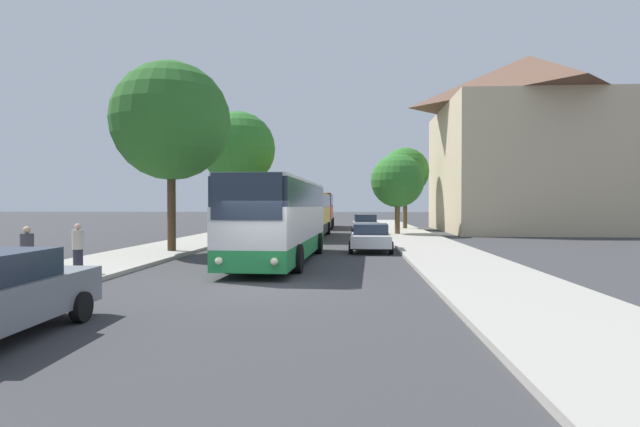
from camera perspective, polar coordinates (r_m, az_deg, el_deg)
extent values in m
plane|color=#38383A|center=(14.64, -7.17, -8.34)|extent=(300.00, 300.00, 0.00)
cube|color=#A39E93|center=(17.37, -30.64, -6.75)|extent=(4.00, 120.00, 0.15)
cube|color=#A39E93|center=(14.98, 20.41, -7.90)|extent=(4.00, 120.00, 0.15)
cube|color=#C6B28E|center=(48.17, 22.68, 4.70)|extent=(15.04, 15.98, 11.10)
pyramid|color=brown|center=(49.30, 22.75, 13.79)|extent=(15.04, 15.98, 4.51)
cube|color=#238942|center=(21.02, -4.48, -3.78)|extent=(2.88, 11.60, 0.70)
cube|color=silver|center=(20.96, -4.48, -1.01)|extent=(2.88, 11.60, 1.33)
cube|color=#232D3D|center=(20.95, -4.49, 2.12)|extent=(2.90, 11.37, 0.95)
cube|color=silver|center=(20.97, -4.49, 3.58)|extent=(2.83, 11.37, 0.12)
cube|color=#232D3D|center=(15.29, -8.42, 1.96)|extent=(2.22, 0.14, 1.45)
sphere|color=#F4EAC1|center=(15.60, -11.50, -5.33)|extent=(0.24, 0.24, 0.24)
sphere|color=#F4EAC1|center=(15.18, -5.25, -5.49)|extent=(0.24, 0.24, 0.24)
cylinder|color=black|center=(17.96, -10.37, -5.01)|extent=(0.34, 1.01, 1.00)
cylinder|color=black|center=(17.44, -2.54, -5.17)|extent=(0.34, 1.01, 1.00)
cylinder|color=black|center=(24.65, -5.85, -3.37)|extent=(0.34, 1.01, 1.00)
cylinder|color=black|center=(24.27, -0.13, -3.43)|extent=(0.34, 1.01, 1.00)
cube|color=#2D2D2D|center=(36.46, -1.37, -1.75)|extent=(2.68, 11.61, 0.70)
cube|color=yellow|center=(36.43, -1.37, -0.25)|extent=(2.68, 11.61, 1.21)
cube|color=#232D3D|center=(36.42, -1.37, 1.45)|extent=(2.70, 11.38, 0.95)
cube|color=yellow|center=(36.43, -1.37, 2.29)|extent=(2.63, 11.38, 0.12)
cube|color=#232D3D|center=(30.64, -2.53, 1.26)|extent=(2.24, 0.10, 1.45)
sphere|color=#F4EAC1|center=(30.79, -4.15, -2.19)|extent=(0.24, 0.24, 0.24)
sphere|color=#F4EAC1|center=(30.57, -0.91, -2.21)|extent=(0.24, 0.24, 0.24)
cylinder|color=black|center=(33.19, -4.15, -2.24)|extent=(0.32, 1.00, 1.00)
cylinder|color=black|center=(32.90, 0.14, -2.27)|extent=(0.32, 1.00, 1.00)
cylinder|color=black|center=(40.06, -2.61, -1.68)|extent=(0.32, 1.00, 1.00)
cylinder|color=black|center=(39.81, 0.95, -1.70)|extent=(0.32, 1.00, 1.00)
cube|color=gray|center=(51.16, 0.03, -0.96)|extent=(2.65, 10.67, 0.70)
cube|color=red|center=(51.13, 0.03, 0.24)|extent=(2.65, 10.67, 1.44)
cube|color=#232D3D|center=(51.13, 0.03, 1.58)|extent=(2.67, 10.46, 0.95)
cube|color=red|center=(51.14, 0.03, 2.18)|extent=(2.60, 10.46, 0.12)
cube|color=#232D3D|center=(45.79, -0.27, 1.46)|extent=(2.18, 0.11, 1.45)
sphere|color=#F4EAC1|center=(45.85, -1.33, -1.14)|extent=(0.24, 0.24, 0.24)
sphere|color=#F4EAC1|center=(45.77, 0.79, -1.15)|extent=(0.24, 0.24, 0.24)
cylinder|color=black|center=(48.05, -1.59, -1.23)|extent=(0.32, 1.01, 1.00)
cylinder|color=black|center=(47.94, 1.30, -1.24)|extent=(0.32, 1.01, 1.00)
cylinder|color=black|center=(54.41, -1.10, -0.97)|extent=(0.32, 1.01, 1.00)
cylinder|color=black|center=(54.31, 1.45, -0.98)|extent=(0.32, 1.01, 1.00)
cylinder|color=black|center=(11.32, -25.61, -9.61)|extent=(0.22, 0.63, 0.62)
cube|color=silver|center=(25.40, 5.80, -3.01)|extent=(2.02, 4.14, 0.58)
cube|color=#232D3D|center=(25.53, 5.80, -1.76)|extent=(1.75, 2.17, 0.52)
cylinder|color=black|center=(24.19, 8.14, -3.91)|extent=(0.21, 0.62, 0.62)
cylinder|color=black|center=(24.16, 3.54, -3.90)|extent=(0.21, 0.62, 0.62)
cylinder|color=black|center=(26.71, 7.84, -3.44)|extent=(0.21, 0.62, 0.62)
cylinder|color=black|center=(26.69, 3.68, -3.44)|extent=(0.21, 0.62, 0.62)
cube|color=#B7B7BC|center=(39.34, 5.19, -1.47)|extent=(1.99, 4.48, 0.74)
cube|color=#232D3D|center=(39.49, 5.18, -0.51)|extent=(1.72, 2.34, 0.57)
cylinder|color=black|center=(38.04, 6.71, -2.12)|extent=(0.21, 0.62, 0.62)
cylinder|color=black|center=(37.95, 3.85, -2.12)|extent=(0.21, 0.62, 0.62)
cylinder|color=black|center=(40.78, 6.44, -1.91)|extent=(0.21, 0.62, 0.62)
cylinder|color=black|center=(40.70, 3.77, -1.91)|extent=(0.21, 0.62, 0.62)
cylinder|color=#23232D|center=(16.80, -30.46, -5.44)|extent=(0.30, 0.30, 0.76)
cylinder|color=#333338|center=(16.74, -30.48, -3.06)|extent=(0.36, 0.36, 0.63)
sphere|color=tan|center=(16.71, -30.49, -1.63)|extent=(0.21, 0.21, 0.21)
cylinder|color=#23232D|center=(18.21, -25.92, -4.90)|extent=(0.30, 0.30, 0.77)
cylinder|color=#B2A899|center=(18.16, -25.94, -2.70)|extent=(0.36, 0.36, 0.64)
sphere|color=tan|center=(18.13, -25.95, -1.36)|extent=(0.21, 0.21, 0.21)
cylinder|color=#47331E|center=(25.22, -16.61, 0.60)|extent=(0.40, 0.40, 4.14)
sphere|color=#286023|center=(25.54, -16.66, 10.08)|extent=(5.70, 5.70, 5.70)
cylinder|color=#513D23|center=(38.39, -9.29, 0.94)|extent=(0.40, 0.40, 4.38)
sphere|color=#2D7028|center=(38.63, -9.31, 7.32)|extent=(5.61, 5.61, 5.61)
cylinder|color=brown|center=(38.81, 8.84, -0.41)|extent=(0.40, 0.40, 2.55)
sphere|color=#2D7028|center=(38.85, 8.85, 3.73)|extent=(4.09, 4.09, 4.09)
cylinder|color=#513D23|center=(48.09, 9.70, 0.54)|extent=(0.40, 0.40, 3.70)
sphere|color=#2D7028|center=(48.20, 9.71, 4.76)|extent=(4.53, 4.53, 4.53)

